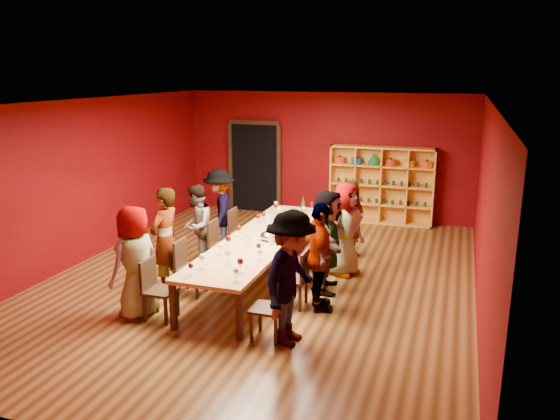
# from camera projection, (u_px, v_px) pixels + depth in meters

# --- Properties ---
(room_shell) EXTENTS (7.10, 9.10, 3.04)m
(room_shell) POSITION_uv_depth(u_px,v_px,m) (261.00, 194.00, 9.05)
(room_shell) COLOR #503015
(room_shell) RESTS_ON ground
(tasting_table) EXTENTS (1.10, 4.50, 0.75)m
(tasting_table) POSITION_uv_depth(u_px,v_px,m) (261.00, 240.00, 9.25)
(tasting_table) COLOR tan
(tasting_table) RESTS_ON ground
(doorway) EXTENTS (1.40, 0.17, 2.30)m
(doorway) POSITION_uv_depth(u_px,v_px,m) (255.00, 167.00, 13.77)
(doorway) COLOR black
(doorway) RESTS_ON ground
(shelving_unit) EXTENTS (2.40, 0.40, 1.80)m
(shelving_unit) POSITION_uv_depth(u_px,v_px,m) (382.00, 181.00, 12.72)
(shelving_unit) COLOR gold
(shelving_unit) RESTS_ON ground
(chair_person_left_0) EXTENTS (0.42, 0.42, 0.89)m
(chair_person_left_0) POSITION_uv_depth(u_px,v_px,m) (155.00, 286.00, 7.81)
(chair_person_left_0) COLOR black
(chair_person_left_0) RESTS_ON ground
(person_left_0) EXTENTS (0.67, 0.90, 1.65)m
(person_left_0) POSITION_uv_depth(u_px,v_px,m) (135.00, 262.00, 7.83)
(person_left_0) COLOR #5B86BB
(person_left_0) RESTS_ON ground
(chair_person_left_1) EXTENTS (0.42, 0.42, 0.89)m
(chair_person_left_1) POSITION_uv_depth(u_px,v_px,m) (187.00, 264.00, 8.69)
(chair_person_left_1) COLOR black
(chair_person_left_1) RESTS_ON ground
(person_left_1) EXTENTS (0.53, 0.68, 1.72)m
(person_left_1) POSITION_uv_depth(u_px,v_px,m) (165.00, 240.00, 8.71)
(person_left_1) COLOR #131735
(person_left_1) RESTS_ON ground
(chair_person_left_2) EXTENTS (0.42, 0.42, 0.89)m
(chair_person_left_2) POSITION_uv_depth(u_px,v_px,m) (219.00, 242.00, 9.81)
(chair_person_left_2) COLOR black
(chair_person_left_2) RESTS_ON ground
(person_left_2) EXTENTS (0.55, 0.81, 1.52)m
(person_left_2) POSITION_uv_depth(u_px,v_px,m) (197.00, 226.00, 9.87)
(person_left_2) COLOR #C48392
(person_left_2) RESTS_ON ground
(chair_person_left_3) EXTENTS (0.42, 0.42, 0.89)m
(chair_person_left_3) POSITION_uv_depth(u_px,v_px,m) (238.00, 229.00, 10.63)
(chair_person_left_3) COLOR black
(chair_person_left_3) RESTS_ON ground
(person_left_3) EXTENTS (0.77, 1.15, 1.65)m
(person_left_3) POSITION_uv_depth(u_px,v_px,m) (220.00, 211.00, 10.66)
(person_left_3) COLOR #5B8BBB
(person_left_3) RESTS_ON ground
(chair_person_right_0) EXTENTS (0.42, 0.42, 0.89)m
(chair_person_right_0) POSITION_uv_depth(u_px,v_px,m) (273.00, 305.00, 7.18)
(chair_person_right_0) COLOR black
(chair_person_right_0) RESTS_ON ground
(person_right_0) EXTENTS (0.62, 1.21, 1.80)m
(person_right_0) POSITION_uv_depth(u_px,v_px,m) (291.00, 278.00, 7.01)
(person_right_0) COLOR silver
(person_right_0) RESTS_ON ground
(chair_person_right_1) EXTENTS (0.42, 0.42, 0.89)m
(chair_person_right_1) POSITION_uv_depth(u_px,v_px,m) (298.00, 276.00, 8.21)
(chair_person_right_1) COLOR black
(chair_person_right_1) RESTS_ON ground
(person_right_1) EXTENTS (0.76, 1.06, 1.65)m
(person_right_1) POSITION_uv_depth(u_px,v_px,m) (320.00, 257.00, 8.02)
(person_right_1) COLOR #46464A
(person_right_1) RESTS_ON ground
(chair_person_right_2) EXTENTS (0.42, 0.42, 0.89)m
(chair_person_right_2) POSITION_uv_depth(u_px,v_px,m) (311.00, 259.00, 8.91)
(chair_person_right_2) COLOR black
(chair_person_right_2) RESTS_ON ground
(person_right_2) EXTENTS (0.72, 1.61, 1.68)m
(person_right_2) POSITION_uv_depth(u_px,v_px,m) (327.00, 241.00, 8.74)
(person_right_2) COLOR white
(person_right_2) RESTS_ON ground
(chair_person_right_3) EXTENTS (0.42, 0.42, 0.89)m
(chair_person_right_3) POSITION_uv_depth(u_px,v_px,m) (323.00, 245.00, 9.65)
(chair_person_right_3) COLOR black
(chair_person_right_3) RESTS_ON ground
(person_right_3) EXTENTS (0.73, 0.91, 1.64)m
(person_right_3) POSITION_uv_depth(u_px,v_px,m) (346.00, 229.00, 9.45)
(person_right_3) COLOR pink
(person_right_3) RESTS_ON ground
(chair_person_right_4) EXTENTS (0.42, 0.42, 0.89)m
(chair_person_right_4) POSITION_uv_depth(u_px,v_px,m) (335.00, 231.00, 10.50)
(chair_person_right_4) COLOR black
(chair_person_right_4) RESTS_ON ground
(person_right_4) EXTENTS (0.53, 0.63, 1.51)m
(person_right_4) POSITION_uv_depth(u_px,v_px,m) (353.00, 220.00, 10.32)
(person_right_4) COLOR #525257
(person_right_4) RESTS_ON ground
(wine_glass_0) EXTENTS (0.08, 0.08, 0.20)m
(wine_glass_0) POSITION_uv_depth(u_px,v_px,m) (274.00, 225.00, 9.44)
(wine_glass_0) COLOR white
(wine_glass_0) RESTS_ON tasting_table
(wine_glass_1) EXTENTS (0.08, 0.08, 0.21)m
(wine_glass_1) POSITION_uv_depth(u_px,v_px,m) (228.00, 254.00, 7.95)
(wine_glass_1) COLOR white
(wine_glass_1) RESTS_ON tasting_table
(wine_glass_2) EXTENTS (0.07, 0.07, 0.18)m
(wine_glass_2) POSITION_uv_depth(u_px,v_px,m) (304.00, 209.00, 10.61)
(wine_glass_2) COLOR white
(wine_glass_2) RESTS_ON tasting_table
(wine_glass_3) EXTENTS (0.09, 0.09, 0.21)m
(wine_glass_3) POSITION_uv_depth(u_px,v_px,m) (279.00, 229.00, 9.15)
(wine_glass_3) COLOR white
(wine_glass_3) RESTS_ON tasting_table
(wine_glass_4) EXTENTS (0.09, 0.09, 0.22)m
(wine_glass_4) POSITION_uv_depth(u_px,v_px,m) (295.00, 218.00, 9.86)
(wine_glass_4) COLOR white
(wine_glass_4) RESTS_ON tasting_table
(wine_glass_5) EXTENTS (0.09, 0.09, 0.22)m
(wine_glass_5) POSITION_uv_depth(u_px,v_px,m) (240.00, 262.00, 7.57)
(wine_glass_5) COLOR white
(wine_glass_5) RESTS_ON tasting_table
(wine_glass_6) EXTENTS (0.08, 0.08, 0.21)m
(wine_glass_6) POSITION_uv_depth(u_px,v_px,m) (258.00, 217.00, 9.96)
(wine_glass_6) COLOR white
(wine_glass_6) RESTS_ON tasting_table
(wine_glass_7) EXTENTS (0.08, 0.08, 0.19)m
(wine_glass_7) POSITION_uv_depth(u_px,v_px,m) (276.00, 206.00, 10.76)
(wine_glass_7) COLOR white
(wine_glass_7) RESTS_ON tasting_table
(wine_glass_8) EXTENTS (0.07, 0.07, 0.18)m
(wine_glass_8) POSITION_uv_depth(u_px,v_px,m) (191.00, 266.00, 7.50)
(wine_glass_8) COLOR white
(wine_glass_8) RESTS_ON tasting_table
(wine_glass_9) EXTENTS (0.09, 0.09, 0.22)m
(wine_glass_9) POSITION_uv_depth(u_px,v_px,m) (239.00, 229.00, 9.19)
(wine_glass_9) COLOR white
(wine_glass_9) RESTS_ON tasting_table
(wine_glass_10) EXTENTS (0.08, 0.08, 0.20)m
(wine_glass_10) POSITION_uv_depth(u_px,v_px,m) (276.00, 204.00, 10.95)
(wine_glass_10) COLOR white
(wine_glass_10) RESTS_ON tasting_table
(wine_glass_11) EXTENTS (0.08, 0.08, 0.19)m
(wine_glass_11) POSITION_uv_depth(u_px,v_px,m) (276.00, 234.00, 8.95)
(wine_glass_11) COLOR white
(wine_glass_11) RESTS_ON tasting_table
(wine_glass_12) EXTENTS (0.07, 0.07, 0.18)m
(wine_glass_12) POSITION_uv_depth(u_px,v_px,m) (260.00, 252.00, 8.09)
(wine_glass_12) COLOR white
(wine_glass_12) RESTS_ON tasting_table
(wine_glass_13) EXTENTS (0.09, 0.09, 0.22)m
(wine_glass_13) POSITION_uv_depth(u_px,v_px,m) (202.00, 258.00, 7.75)
(wine_glass_13) COLOR white
(wine_glass_13) RESTS_ON tasting_table
(wine_glass_14) EXTENTS (0.08, 0.08, 0.20)m
(wine_glass_14) POSITION_uv_depth(u_px,v_px,m) (312.00, 204.00, 10.90)
(wine_glass_14) COLOR white
(wine_glass_14) RESTS_ON tasting_table
(wine_glass_15) EXTENTS (0.09, 0.09, 0.22)m
(wine_glass_15) POSITION_uv_depth(u_px,v_px,m) (228.00, 239.00, 8.59)
(wine_glass_15) COLOR white
(wine_glass_15) RESTS_ON tasting_table
(wine_glass_16) EXTENTS (0.08, 0.08, 0.21)m
(wine_glass_16) POSITION_uv_depth(u_px,v_px,m) (279.00, 210.00, 10.44)
(wine_glass_16) COLOR white
(wine_glass_16) RESTS_ON tasting_table
(wine_glass_17) EXTENTS (0.08, 0.08, 0.19)m
(wine_glass_17) POSITION_uv_depth(u_px,v_px,m) (221.00, 247.00, 8.30)
(wine_glass_17) COLOR white
(wine_glass_17) RESTS_ON tasting_table
(wine_glass_18) EXTENTS (0.08, 0.08, 0.20)m
(wine_glass_18) POSITION_uv_depth(u_px,v_px,m) (236.00, 271.00, 7.26)
(wine_glass_18) COLOR white
(wine_glass_18) RESTS_ON tasting_table
(wine_glass_19) EXTENTS (0.08, 0.08, 0.20)m
(wine_glass_19) POSITION_uv_depth(u_px,v_px,m) (249.00, 236.00, 8.79)
(wine_glass_19) COLOR white
(wine_glass_19) RESTS_ON tasting_table
(wine_glass_20) EXTENTS (0.09, 0.09, 0.22)m
(wine_glass_20) POSITION_uv_depth(u_px,v_px,m) (295.00, 215.00, 10.06)
(wine_glass_20) COLOR white
(wine_glass_20) RESTS_ON tasting_table
(wine_glass_21) EXTENTS (0.07, 0.07, 0.18)m
(wine_glass_21) POSITION_uv_depth(u_px,v_px,m) (259.00, 246.00, 8.35)
(wine_glass_21) COLOR white
(wine_glass_21) RESTS_ON tasting_table
(wine_glass_22) EXTENTS (0.08, 0.08, 0.20)m
(wine_glass_22) POSITION_uv_depth(u_px,v_px,m) (263.00, 215.00, 10.12)
(wine_glass_22) COLOR white
(wine_glass_22) RESTS_ON tasting_table
(spittoon_bowl) EXTENTS (0.31, 0.31, 0.17)m
(spittoon_bowl) POSITION_uv_depth(u_px,v_px,m) (269.00, 236.00, 9.07)
(spittoon_bowl) COLOR #B4B7BB
(spittoon_bowl) RESTS_ON tasting_table
(carafe_a) EXTENTS (0.12, 0.12, 0.26)m
(carafe_a) POSITION_uv_depth(u_px,v_px,m) (268.00, 222.00, 9.70)
(carafe_a) COLOR white
(carafe_a) RESTS_ON tasting_table
(carafe_b) EXTENTS (0.12, 0.12, 0.23)m
(carafe_b) POSITION_uv_depth(u_px,v_px,m) (271.00, 237.00, 8.87)
(carafe_b) COLOR white
(carafe_b) RESTS_ON tasting_table
(wine_bottle) EXTENTS (0.09, 0.09, 0.30)m
(wine_bottle) POSITION_uv_depth(u_px,v_px,m) (303.00, 206.00, 10.89)
(wine_bottle) COLOR #143917
(wine_bottle) RESTS_ON tasting_table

